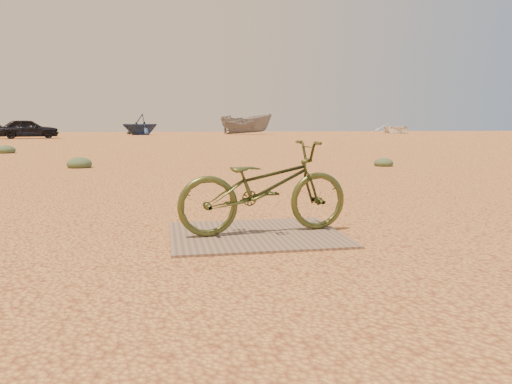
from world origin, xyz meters
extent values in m
plane|color=#E19D4F|center=(0.00, 0.00, 0.00)|extent=(120.00, 120.00, 0.00)
cube|color=#786350|center=(-0.21, 0.30, 0.01)|extent=(1.57, 1.31, 0.02)
imported|color=#414B22|center=(-0.13, 0.32, 0.45)|extent=(1.67, 0.76, 0.85)
imported|color=black|center=(-10.10, 32.79, 0.67)|extent=(4.17, 2.34, 1.34)
imported|color=navy|center=(-2.97, 42.88, 0.97)|extent=(4.87, 4.78, 1.94)
imported|color=slate|center=(6.97, 43.71, 0.97)|extent=(5.36, 3.54, 1.94)
imported|color=white|center=(23.80, 46.47, 0.57)|extent=(5.13, 6.26, 1.13)
ellipsoid|color=#4D6443|center=(-2.96, 8.09, 0.00)|extent=(0.57, 0.57, 0.32)
ellipsoid|color=#4D6443|center=(4.24, 7.18, 0.00)|extent=(0.46, 0.46, 0.25)
ellipsoid|color=#4D6443|center=(-6.42, 14.62, 0.00)|extent=(0.65, 0.65, 0.36)
camera|label=1|loc=(-1.04, -4.12, 1.02)|focal=35.00mm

